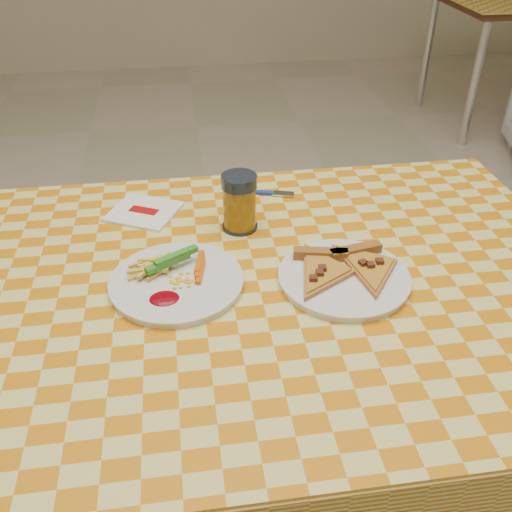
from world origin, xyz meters
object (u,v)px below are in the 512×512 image
object	(u,v)px
plate_right	(344,278)
table	(257,311)
drink_glass	(239,203)
plate_left	(177,283)

from	to	relation	value
plate_right	table	bearing A→B (deg)	170.92
plate_right	drink_glass	bearing A→B (deg)	127.77
plate_right	drink_glass	world-z (taller)	drink_glass
table	plate_right	bearing A→B (deg)	-9.08
plate_left	drink_glass	world-z (taller)	drink_glass
table	plate_left	xyz separation A→B (m)	(-0.15, 0.01, 0.08)
plate_right	plate_left	bearing A→B (deg)	174.26
table	drink_glass	world-z (taller)	drink_glass
table	drink_glass	distance (m)	0.23
plate_left	drink_glass	bearing A→B (deg)	53.12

